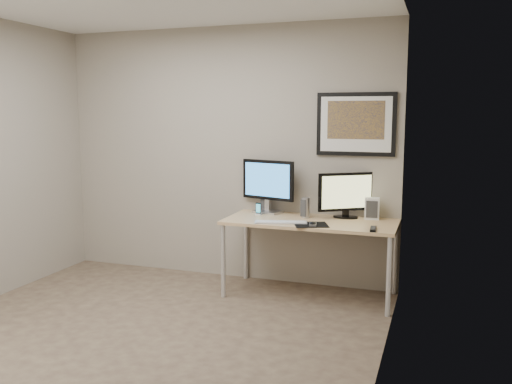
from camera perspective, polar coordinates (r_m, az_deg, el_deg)
floor at (r=4.47m, az=-11.68°, el=-14.57°), size 3.60×3.60×0.00m
room at (r=4.51m, az=-9.36°, el=7.17°), size 3.60×3.60×3.60m
desk at (r=5.12m, az=5.74°, el=-3.70°), size 1.60×0.70×0.73m
framed_art at (r=5.27m, az=10.47°, el=7.04°), size 0.75×0.04×0.60m
monitor_large at (r=5.42m, az=1.26°, el=0.88°), size 0.57×0.25×0.53m
monitor_tv at (r=5.21m, az=9.46°, el=-0.21°), size 0.48×0.34×0.44m
speaker_left at (r=5.52m, az=0.87°, el=-1.12°), size 0.07×0.07×0.18m
speaker_right at (r=5.21m, az=5.24°, el=-1.65°), size 0.10×0.10×0.20m
phone_dock at (r=5.33m, az=0.26°, el=-1.78°), size 0.06×0.06×0.12m
keyboard at (r=4.95m, az=2.65°, el=-3.20°), size 0.49×0.25×0.02m
mousepad at (r=4.89m, az=5.82°, el=-3.45°), size 0.37×0.35×0.00m
mouse at (r=4.85m, az=6.00°, el=-3.33°), size 0.08×0.11×0.03m
remote at (r=4.76m, az=12.24°, el=-3.80°), size 0.06×0.19×0.02m
fan_unit at (r=5.23m, az=12.12°, el=-1.71°), size 0.14×0.11×0.20m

